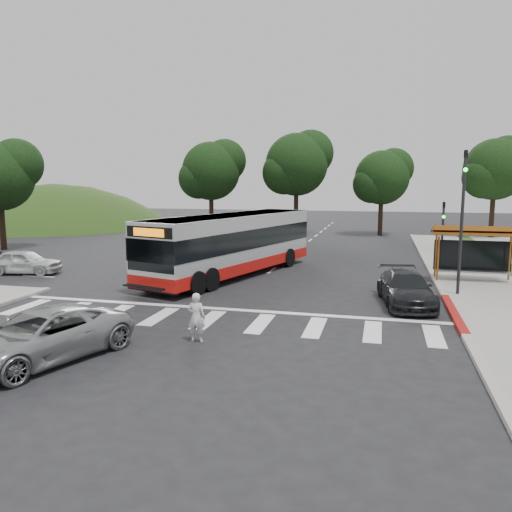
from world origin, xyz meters
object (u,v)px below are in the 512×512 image
(pedestrian, at_px, (196,317))
(silver_suv_south, at_px, (41,336))
(dark_sedan, at_px, (406,288))
(transit_bus, at_px, (232,245))

(pedestrian, height_order, silver_suv_south, pedestrian)
(dark_sedan, bearing_deg, transit_bus, 144.64)
(pedestrian, xyz_separation_m, dark_sedan, (6.74, 6.81, -0.11))
(pedestrian, bearing_deg, dark_sedan, -136.93)
(transit_bus, distance_m, silver_suv_south, 14.26)
(dark_sedan, distance_m, silver_suv_south, 14.14)
(transit_bus, height_order, silver_suv_south, transit_bus)
(transit_bus, height_order, dark_sedan, transit_bus)
(silver_suv_south, bearing_deg, transit_bus, 102.78)
(transit_bus, bearing_deg, pedestrian, -62.03)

